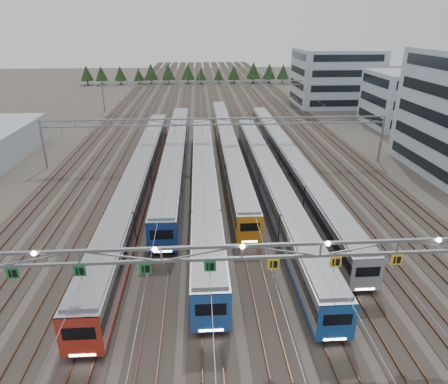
{
  "coord_description": "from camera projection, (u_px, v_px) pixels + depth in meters",
  "views": [
    {
      "loc": [
        -2.77,
        -23.88,
        22.07
      ],
      "look_at": [
        -0.0,
        19.73,
        3.5
      ],
      "focal_mm": 32.0,
      "sensor_mm": 36.0,
      "label": 1
    }
  ],
  "objects": [
    {
      "name": "ground",
      "position": [
        240.0,
        334.0,
        30.73
      ],
      "size": [
        400.0,
        400.0,
        0.0
      ],
      "primitive_type": "plane",
      "color": "#47423A",
      "rests_on": "ground"
    },
    {
      "name": "track_bed",
      "position": [
        207.0,
        96.0,
        122.0
      ],
      "size": [
        54.0,
        260.0,
        5.42
      ],
      "color": "#2D2823",
      "rests_on": "ground"
    },
    {
      "name": "train_a",
      "position": [
        140.0,
        175.0,
        56.23
      ],
      "size": [
        3.08,
        63.56,
        4.02
      ],
      "color": "black",
      "rests_on": "ground"
    },
    {
      "name": "train_b",
      "position": [
        176.0,
        154.0,
        65.48
      ],
      "size": [
        3.11,
        56.42,
        4.05
      ],
      "color": "black",
      "rests_on": "ground"
    },
    {
      "name": "train_c",
      "position": [
        204.0,
        179.0,
        54.88
      ],
      "size": [
        3.12,
        55.8,
        4.07
      ],
      "color": "black",
      "rests_on": "ground"
    },
    {
      "name": "train_d",
      "position": [
        228.0,
        144.0,
        71.27
      ],
      "size": [
        2.8,
        64.71,
        3.65
      ],
      "color": "black",
      "rests_on": "ground"
    },
    {
      "name": "train_e",
      "position": [
        270.0,
        180.0,
        55.0
      ],
      "size": [
        2.9,
        57.68,
        3.77
      ],
      "color": "black",
      "rests_on": "ground"
    },
    {
      "name": "train_f",
      "position": [
        288.0,
        158.0,
        63.78
      ],
      "size": [
        2.88,
        64.86,
        3.75
      ],
      "color": "black",
      "rests_on": "ground"
    },
    {
      "name": "gantry_near",
      "position": [
        241.0,
        256.0,
        27.84
      ],
      "size": [
        56.36,
        0.61,
        8.08
      ],
      "color": "gray",
      "rests_on": "ground"
    },
    {
      "name": "gantry_mid",
      "position": [
        216.0,
        127.0,
        64.97
      ],
      "size": [
        56.36,
        0.36,
        8.0
      ],
      "color": "gray",
      "rests_on": "ground"
    },
    {
      "name": "gantry_far",
      "position": [
        209.0,
        87.0,
        106.3
      ],
      "size": [
        56.36,
        0.36,
        8.0
      ],
      "color": "gray",
      "rests_on": "ground"
    },
    {
      "name": "depot_bldg_mid",
      "position": [
        403.0,
        99.0,
        90.44
      ],
      "size": [
        14.0,
        16.0,
        12.09
      ],
      "primitive_type": "cube",
      "color": "#9CAFBA",
      "rests_on": "ground"
    },
    {
      "name": "depot_bldg_north",
      "position": [
        335.0,
        78.0,
        113.5
      ],
      "size": [
        22.0,
        18.0,
        15.4
      ],
      "primitive_type": "cube",
      "color": "#9CAFBA",
      "rests_on": "ground"
    },
    {
      "name": "treeline",
      "position": [
        203.0,
        73.0,
        154.46
      ],
      "size": [
        93.8,
        5.6,
        7.02
      ],
      "color": "#332114",
      "rests_on": "ground"
    }
  ]
}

